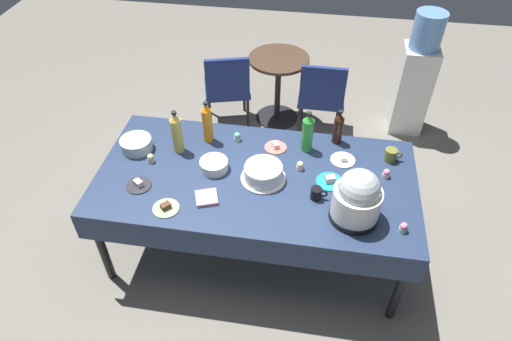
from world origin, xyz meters
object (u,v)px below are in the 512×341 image
at_px(dessert_plate_teal, 330,181).
at_px(potluck_table, 256,182).
at_px(slow_cooker, 357,198).
at_px(cupcake_lemon, 386,174).
at_px(coffee_mug_olive, 391,155).
at_px(cupcake_rose, 300,166).
at_px(maroon_chair_left, 227,86).
at_px(soda_bottle_cola, 338,128).
at_px(ceramic_snack_bowl, 214,165).
at_px(dessert_plate_charcoal, 139,185).
at_px(glass_salad_bowl, 136,144).
at_px(round_cafe_table, 278,78).
at_px(coffee_mug_black, 317,193).
at_px(dessert_plate_coral, 276,147).
at_px(soda_bottle_orange_juice, 207,123).
at_px(frosted_layer_cake, 263,173).
at_px(dessert_plate_sage, 166,208).
at_px(dessert_plate_white, 343,159).
at_px(soda_bottle_ginger_ale, 177,133).
at_px(cupcake_berry, 404,228).
at_px(maroon_chair_right, 322,94).
at_px(water_cooler, 415,78).
at_px(cupcake_mint, 237,137).
at_px(soda_bottle_lime_soda, 308,133).
at_px(cupcake_cocoa, 151,158).

bearing_deg(dessert_plate_teal, potluck_table, -177.97).
bearing_deg(slow_cooker, cupcake_lemon, 61.58).
bearing_deg(coffee_mug_olive, cupcake_rose, -162.20).
bearing_deg(maroon_chair_left, soda_bottle_cola, -44.29).
distance_m(ceramic_snack_bowl, dessert_plate_charcoal, 0.52).
height_order(slow_cooker, soda_bottle_cola, slow_cooker).
bearing_deg(glass_salad_bowl, round_cafe_table, 61.46).
height_order(cupcake_rose, coffee_mug_black, coffee_mug_black).
xyz_separation_m(dessert_plate_coral, maroon_chair_left, (-0.62, 1.18, -0.27)).
bearing_deg(soda_bottle_orange_juice, maroon_chair_left, 95.56).
distance_m(frosted_layer_cake, dessert_plate_coral, 0.35).
distance_m(dessert_plate_sage, dessert_plate_teal, 1.10).
xyz_separation_m(dessert_plate_white, soda_bottle_ginger_ale, (-1.19, -0.07, 0.15)).
distance_m(glass_salad_bowl, dessert_plate_coral, 1.02).
height_order(ceramic_snack_bowl, dessert_plate_white, ceramic_snack_bowl).
relative_size(dessert_plate_teal, soda_bottle_orange_juice, 0.56).
xyz_separation_m(cupcake_rose, coffee_mug_black, (0.13, -0.26, 0.01)).
height_order(cupcake_berry, soda_bottle_ginger_ale, soda_bottle_ginger_ale).
relative_size(dessert_plate_coral, dessert_plate_sage, 0.94).
bearing_deg(soda_bottle_ginger_ale, maroon_chair_right, 52.83).
relative_size(soda_bottle_orange_juice, maroon_chair_right, 0.40).
bearing_deg(soda_bottle_orange_juice, slow_cooker, -29.66).
bearing_deg(water_cooler, soda_bottle_cola, -119.37).
height_order(dessert_plate_charcoal, dessert_plate_teal, dessert_plate_teal).
bearing_deg(dessert_plate_white, soda_bottle_cola, 104.13).
bearing_deg(cupcake_mint, cupcake_rose, -26.98).
bearing_deg(water_cooler, dessert_plate_teal, -113.61).
bearing_deg(coffee_mug_black, cupcake_mint, 140.43).
xyz_separation_m(cupcake_berry, coffee_mug_olive, (-0.04, 0.66, 0.01)).
bearing_deg(maroon_chair_left, slow_cooker, -56.24).
relative_size(cupcake_berry, maroon_chair_right, 0.08).
distance_m(slow_cooker, soda_bottle_cola, 0.76).
bearing_deg(round_cafe_table, dessert_plate_sage, -102.47).
height_order(frosted_layer_cake, dessert_plate_teal, frosted_layer_cake).
bearing_deg(ceramic_snack_bowl, glass_salad_bowl, 168.47).
xyz_separation_m(dessert_plate_teal, maroon_chair_left, (-1.03, 1.49, -0.27)).
distance_m(dessert_plate_white, soda_bottle_ginger_ale, 1.20).
bearing_deg(maroon_chair_right, soda_bottle_orange_juice, -124.96).
relative_size(slow_cooker, soda_bottle_orange_juice, 1.11).
bearing_deg(potluck_table, water_cooler, 54.44).
bearing_deg(ceramic_snack_bowl, potluck_table, -4.52).
bearing_deg(cupcake_berry, soda_bottle_lime_soda, 132.98).
height_order(slow_cooker, cupcake_lemon, slow_cooker).
bearing_deg(dessert_plate_teal, dessert_plate_charcoal, -169.30).
bearing_deg(cupcake_cocoa, dessert_plate_teal, -0.47).
relative_size(soda_bottle_lime_soda, soda_bottle_ginger_ale, 0.95).
bearing_deg(coffee_mug_olive, cupcake_cocoa, -170.24).
bearing_deg(glass_salad_bowl, cupcake_cocoa, -38.94).
xyz_separation_m(cupcake_berry, round_cafe_table, (-1.01, 2.07, -0.28)).
xyz_separation_m(soda_bottle_lime_soda, soda_bottle_orange_juice, (-0.73, -0.01, 0.01)).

